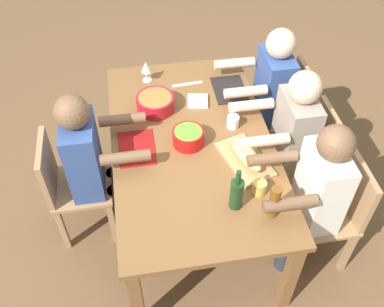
# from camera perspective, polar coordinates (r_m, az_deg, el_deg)

# --- Properties ---
(ground_plane) EXTENTS (8.00, 8.00, 0.00)m
(ground_plane) POSITION_cam_1_polar(r_m,az_deg,el_deg) (3.42, 0.00, -7.28)
(ground_plane) COLOR brown
(dining_table) EXTENTS (1.78, 1.04, 0.74)m
(dining_table) POSITION_cam_1_polar(r_m,az_deg,el_deg) (2.91, 0.00, 0.45)
(dining_table) COLOR brown
(dining_table) RESTS_ON ground_plane
(chair_far_left) EXTENTS (0.40, 0.40, 0.85)m
(chair_far_left) POSITION_cam_1_polar(r_m,az_deg,el_deg) (3.56, 12.20, 5.62)
(chair_far_left) COLOR #A87F56
(chair_far_left) RESTS_ON ground_plane
(diner_far_left) EXTENTS (0.41, 0.53, 1.20)m
(diner_far_left) POSITION_cam_1_polar(r_m,az_deg,el_deg) (3.37, 9.80, 8.09)
(diner_far_left) COLOR #2D2D38
(diner_far_left) RESTS_ON ground_plane
(chair_far_right) EXTENTS (0.40, 0.40, 0.85)m
(chair_far_right) POSITION_cam_1_polar(r_m,az_deg,el_deg) (2.97, 17.97, -6.78)
(chair_far_right) COLOR #A87F56
(chair_far_right) RESTS_ON ground_plane
(diner_far_right) EXTENTS (0.41, 0.53, 1.20)m
(diner_far_right) POSITION_cam_1_polar(r_m,az_deg,el_deg) (2.74, 15.50, -4.70)
(diner_far_right) COLOR #2D2D38
(diner_far_right) RESTS_ON ground_plane
(chair_near_center) EXTENTS (0.40, 0.40, 0.85)m
(chair_near_center) POSITION_cam_1_polar(r_m,az_deg,el_deg) (3.07, -15.73, -3.75)
(chair_near_center) COLOR #A87F56
(chair_near_center) RESTS_ON ground_plane
(diner_near_center) EXTENTS (0.41, 0.53, 1.20)m
(diner_near_center) POSITION_cam_1_polar(r_m,az_deg,el_deg) (2.88, -12.99, -0.62)
(diner_near_center) COLOR #2D2D38
(diner_near_center) RESTS_ON ground_plane
(chair_far_center) EXTENTS (0.40, 0.40, 0.85)m
(chair_far_center) POSITION_cam_1_polar(r_m,az_deg,el_deg) (3.24, 14.82, -0.01)
(chair_far_center) COLOR #A87F56
(chair_far_center) RESTS_ON ground_plane
(diner_far_center) EXTENTS (0.41, 0.53, 1.20)m
(diner_far_center) POSITION_cam_1_polar(r_m,az_deg,el_deg) (3.03, 12.36, 2.37)
(diner_far_center) COLOR #2D2D38
(diner_far_center) RESTS_ON ground_plane
(serving_bowl_fruit) EXTENTS (0.26, 0.26, 0.10)m
(serving_bowl_fruit) POSITION_cam_1_polar(r_m,az_deg,el_deg) (3.07, -4.77, 6.62)
(serving_bowl_fruit) COLOR #B21923
(serving_bowl_fruit) RESTS_ON dining_table
(serving_bowl_salad) EXTENTS (0.20, 0.20, 0.10)m
(serving_bowl_salad) POSITION_cam_1_polar(r_m,az_deg,el_deg) (2.80, -0.50, 2.22)
(serving_bowl_salad) COLOR red
(serving_bowl_salad) RESTS_ON dining_table
(cutting_board) EXTENTS (0.45, 0.33, 0.02)m
(cutting_board) POSITION_cam_1_polar(r_m,az_deg,el_deg) (2.75, 6.85, -0.77)
(cutting_board) COLOR tan
(cutting_board) RESTS_ON dining_table
(bread_loaf) EXTENTS (0.34, 0.20, 0.09)m
(bread_loaf) POSITION_cam_1_polar(r_m,az_deg,el_deg) (2.71, 6.95, 0.02)
(bread_loaf) COLOR tan
(bread_loaf) RESTS_ON cutting_board
(wine_bottle) EXTENTS (0.08, 0.08, 0.29)m
(wine_bottle) POSITION_cam_1_polar(r_m,az_deg,el_deg) (2.45, 5.80, -5.16)
(wine_bottle) COLOR #193819
(wine_bottle) RESTS_ON dining_table
(beer_bottle) EXTENTS (0.06, 0.06, 0.22)m
(beer_bottle) POSITION_cam_1_polar(r_m,az_deg,el_deg) (2.44, 10.61, -6.17)
(beer_bottle) COLOR brown
(beer_bottle) RESTS_ON dining_table
(wine_glass) EXTENTS (0.08, 0.08, 0.17)m
(wine_glass) POSITION_cam_1_polar(r_m,az_deg,el_deg) (3.30, -5.97, 11.01)
(wine_glass) COLOR silver
(wine_glass) RESTS_ON dining_table
(placemat_far_left) EXTENTS (0.32, 0.23, 0.01)m
(placemat_far_left) POSITION_cam_1_polar(r_m,az_deg,el_deg) (3.27, 4.86, 8.28)
(placemat_far_left) COLOR black
(placemat_far_left) RESTS_ON dining_table
(cup_far_right) EXTENTS (0.08, 0.08, 0.08)m
(cup_far_right) POSITION_cam_1_polar(r_m,az_deg,el_deg) (2.57, 8.73, -4.38)
(cup_far_right) COLOR gold
(cup_far_right) RESTS_ON dining_table
(placemat_near_center) EXTENTS (0.32, 0.23, 0.01)m
(placemat_near_center) POSITION_cam_1_polar(r_m,az_deg,el_deg) (2.83, -7.18, 0.72)
(placemat_near_center) COLOR maroon
(placemat_near_center) RESTS_ON dining_table
(cup_far_center) EXTENTS (0.08, 0.08, 0.08)m
(cup_far_center) POSITION_cam_1_polar(r_m,az_deg,el_deg) (2.94, 5.32, 4.11)
(cup_far_center) COLOR white
(cup_far_center) RESTS_ON dining_table
(carving_knife) EXTENTS (0.04, 0.23, 0.01)m
(carving_knife) POSITION_cam_1_polar(r_m,az_deg,el_deg) (3.31, -0.59, 8.99)
(carving_knife) COLOR silver
(carving_knife) RESTS_ON dining_table
(napkin_stack) EXTENTS (0.16, 0.16, 0.02)m
(napkin_stack) POSITION_cam_1_polar(r_m,az_deg,el_deg) (3.14, 0.75, 6.82)
(napkin_stack) COLOR white
(napkin_stack) RESTS_ON dining_table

